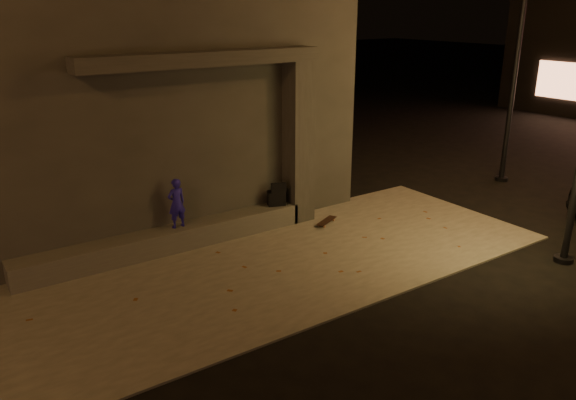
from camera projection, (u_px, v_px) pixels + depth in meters
ground at (344, 308)px, 9.28m from camera, size 120.00×120.00×0.00m
sidewalk at (278, 264)px, 10.83m from camera, size 11.00×4.40×0.04m
building at (135, 103)px, 12.97m from camera, size 9.00×5.10×5.22m
ledge at (169, 240)px, 11.32m from camera, size 6.00×0.55×0.45m
column at (298, 143)px, 12.51m from camera, size 0.55×0.55×3.60m
canopy at (204, 58)px, 10.74m from camera, size 5.00×0.70×0.28m
skateboarder at (177, 203)px, 11.20m from camera, size 0.39×0.27×1.02m
backpack at (276, 197)px, 12.57m from camera, size 0.45×0.37×0.55m
skateboard at (326, 221)px, 12.75m from camera, size 0.71×0.46×0.08m
street_lamp_2 at (520, 37)px, 14.78m from camera, size 0.36×0.36×6.97m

